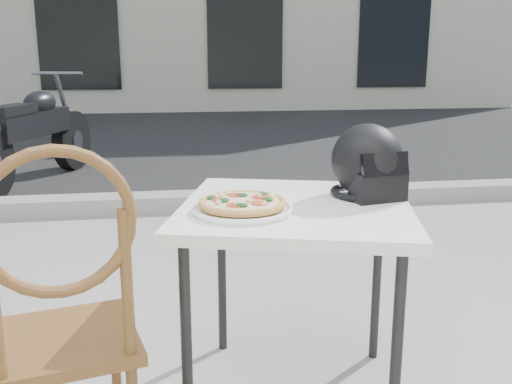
{
  "coord_description": "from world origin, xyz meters",
  "views": [
    {
      "loc": [
        0.03,
        -1.36,
        1.16
      ],
      "look_at": [
        0.29,
        0.37,
        0.74
      ],
      "focal_mm": 40.0,
      "sensor_mm": 36.0,
      "label": 1
    }
  ],
  "objects": [
    {
      "name": "street_asphalt",
      "position": [
        0.0,
        7.0,
        0.0
      ],
      "size": [
        30.0,
        8.0,
        0.0
      ],
      "primitive_type": "cube",
      "color": "black",
      "rests_on": "ground"
    },
    {
      "name": "curb",
      "position": [
        0.0,
        3.0,
        0.06
      ],
      "size": [
        30.0,
        0.25,
        0.12
      ],
      "primitive_type": "cube",
      "color": "gray",
      "rests_on": "ground"
    },
    {
      "name": "cafe_table_main",
      "position": [
        0.43,
        0.39,
        0.63
      ],
      "size": [
        0.9,
        0.9,
        0.69
      ],
      "rotation": [
        0.0,
        0.0,
        -0.27
      ],
      "color": "white",
      "rests_on": "ground"
    },
    {
      "name": "plate",
      "position": [
        0.24,
        0.32,
        0.7
      ],
      "size": [
        0.33,
        0.33,
        0.02
      ],
      "rotation": [
        0.0,
        0.0,
        -0.06
      ],
      "color": "white",
      "rests_on": "cafe_table_main"
    },
    {
      "name": "pizza",
      "position": [
        0.24,
        0.32,
        0.73
      ],
      "size": [
        0.33,
        0.33,
        0.03
      ],
      "rotation": [
        0.0,
        0.0,
        0.25
      ],
      "color": "#D49B4D",
      "rests_on": "plate"
    },
    {
      "name": "helmet",
      "position": [
        0.69,
        0.46,
        0.8
      ],
      "size": [
        0.29,
        0.29,
        0.25
      ],
      "rotation": [
        0.0,
        0.0,
        0.21
      ],
      "color": "black",
      "rests_on": "cafe_table_main"
    },
    {
      "name": "cafe_chair_main",
      "position": [
        -0.25,
        0.03,
        0.54
      ],
      "size": [
        0.45,
        0.45,
        0.97
      ],
      "rotation": [
        0.0,
        0.0,
        3.38
      ],
      "color": "brown",
      "rests_on": "ground"
    },
    {
      "name": "motorcycle",
      "position": [
        -1.2,
        4.11,
        0.45
      ],
      "size": [
        0.8,
        1.98,
        1.02
      ],
      "rotation": [
        0.0,
        0.0,
        -0.32
      ],
      "color": "black",
      "rests_on": "street_asphalt"
    }
  ]
}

